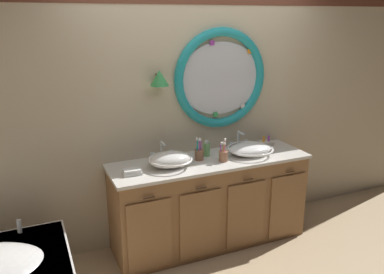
{
  "coord_description": "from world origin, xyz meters",
  "views": [
    {
      "loc": [
        -1.56,
        -2.89,
        2.18
      ],
      "look_at": [
        -0.2,
        0.25,
        1.13
      ],
      "focal_mm": 37.0,
      "sensor_mm": 36.0,
      "label": 1
    }
  ],
  "objects_px": {
    "sink_basin_right": "(250,149)",
    "folded_hand_towel": "(132,172)",
    "soap_dispenser": "(207,149)",
    "toothbrush_holder_right": "(223,155)",
    "toothbrush_holder_left": "(199,154)",
    "sink_basin_left": "(170,159)",
    "toiletry_basket": "(266,143)"
  },
  "relations": [
    {
      "from": "sink_basin_left",
      "to": "soap_dispenser",
      "type": "xyz_separation_m",
      "value": [
        0.42,
        0.13,
        0.0
      ]
    },
    {
      "from": "sink_basin_right",
      "to": "toothbrush_holder_right",
      "type": "distance_m",
      "value": 0.34
    },
    {
      "from": "folded_hand_towel",
      "to": "toiletry_basket",
      "type": "relative_size",
      "value": 1.16
    },
    {
      "from": "soap_dispenser",
      "to": "toiletry_basket",
      "type": "height_order",
      "value": "soap_dispenser"
    },
    {
      "from": "toothbrush_holder_left",
      "to": "soap_dispenser",
      "type": "xyz_separation_m",
      "value": [
        0.11,
        0.07,
        0.01
      ]
    },
    {
      "from": "toiletry_basket",
      "to": "toothbrush_holder_right",
      "type": "bearing_deg",
      "value": -158.95
    },
    {
      "from": "soap_dispenser",
      "to": "folded_hand_towel",
      "type": "bearing_deg",
      "value": -167.57
    },
    {
      "from": "folded_hand_towel",
      "to": "toiletry_basket",
      "type": "distance_m",
      "value": 1.52
    },
    {
      "from": "sink_basin_right",
      "to": "folded_hand_towel",
      "type": "height_order",
      "value": "sink_basin_right"
    },
    {
      "from": "folded_hand_towel",
      "to": "toiletry_basket",
      "type": "bearing_deg",
      "value": 8.46
    },
    {
      "from": "toothbrush_holder_left",
      "to": "toothbrush_holder_right",
      "type": "bearing_deg",
      "value": -31.89
    },
    {
      "from": "sink_basin_left",
      "to": "sink_basin_right",
      "type": "bearing_deg",
      "value": -0.0
    },
    {
      "from": "sink_basin_right",
      "to": "toiletry_basket",
      "type": "bearing_deg",
      "value": 30.72
    },
    {
      "from": "sink_basin_left",
      "to": "soap_dispenser",
      "type": "relative_size",
      "value": 2.53
    },
    {
      "from": "sink_basin_right",
      "to": "soap_dispenser",
      "type": "bearing_deg",
      "value": 162.16
    },
    {
      "from": "toothbrush_holder_left",
      "to": "soap_dispenser",
      "type": "height_order",
      "value": "toothbrush_holder_left"
    },
    {
      "from": "sink_basin_right",
      "to": "toiletry_basket",
      "type": "height_order",
      "value": "sink_basin_right"
    },
    {
      "from": "toothbrush_holder_left",
      "to": "folded_hand_towel",
      "type": "bearing_deg",
      "value": -171.62
    },
    {
      "from": "sink_basin_right",
      "to": "toothbrush_holder_left",
      "type": "height_order",
      "value": "toothbrush_holder_left"
    },
    {
      "from": "toothbrush_holder_right",
      "to": "toiletry_basket",
      "type": "bearing_deg",
      "value": 21.05
    },
    {
      "from": "sink_basin_right",
      "to": "soap_dispenser",
      "type": "xyz_separation_m",
      "value": [
        -0.41,
        0.13,
        0.01
      ]
    },
    {
      "from": "sink_basin_left",
      "to": "sink_basin_right",
      "type": "distance_m",
      "value": 0.83
    },
    {
      "from": "sink_basin_left",
      "to": "soap_dispenser",
      "type": "height_order",
      "value": "soap_dispenser"
    },
    {
      "from": "toothbrush_holder_right",
      "to": "soap_dispenser",
      "type": "distance_m",
      "value": 0.21
    },
    {
      "from": "soap_dispenser",
      "to": "toothbrush_holder_right",
      "type": "bearing_deg",
      "value": -67.88
    },
    {
      "from": "sink_basin_right",
      "to": "toiletry_basket",
      "type": "distance_m",
      "value": 0.36
    },
    {
      "from": "toothbrush_holder_left",
      "to": "toiletry_basket",
      "type": "relative_size",
      "value": 1.65
    },
    {
      "from": "soap_dispenser",
      "to": "toiletry_basket",
      "type": "relative_size",
      "value": 1.17
    },
    {
      "from": "soap_dispenser",
      "to": "folded_hand_towel",
      "type": "distance_m",
      "value": 0.81
    },
    {
      "from": "sink_basin_right",
      "to": "toiletry_basket",
      "type": "relative_size",
      "value": 3.35
    },
    {
      "from": "soap_dispenser",
      "to": "toiletry_basket",
      "type": "distance_m",
      "value": 0.72
    },
    {
      "from": "sink_basin_right",
      "to": "folded_hand_towel",
      "type": "xyz_separation_m",
      "value": [
        -1.2,
        -0.04,
        -0.03
      ]
    }
  ]
}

